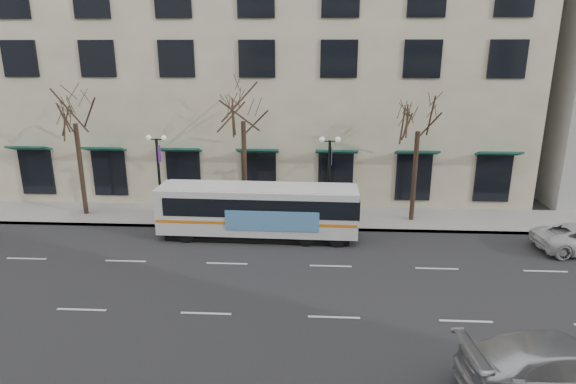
# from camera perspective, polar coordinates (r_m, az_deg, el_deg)

# --- Properties ---
(ground) EXTENTS (160.00, 160.00, 0.00)m
(ground) POSITION_cam_1_polar(r_m,az_deg,el_deg) (21.63, -8.35, -10.95)
(ground) COLOR black
(ground) RESTS_ON ground
(sidewalk_far) EXTENTS (80.00, 4.00, 0.15)m
(sidewalk_far) POSITION_cam_1_polar(r_m,az_deg,el_deg) (29.48, 4.71, -3.06)
(sidewalk_far) COLOR gray
(sidewalk_far) RESTS_ON ground
(building_hotel) EXTENTS (40.00, 20.00, 24.00)m
(building_hotel) POSITION_cam_1_polar(r_m,az_deg,el_deg) (40.31, -5.87, 19.37)
(building_hotel) COLOR tan
(building_hotel) RESTS_ON ground
(tree_far_left) EXTENTS (3.60, 3.60, 8.34)m
(tree_far_left) POSITION_cam_1_polar(r_m,az_deg,el_deg) (31.17, -24.11, 9.16)
(tree_far_left) COLOR black
(tree_far_left) RESTS_ON ground
(tree_far_mid) EXTENTS (3.60, 3.60, 8.55)m
(tree_far_mid) POSITION_cam_1_polar(r_m,az_deg,el_deg) (28.05, -5.38, 10.27)
(tree_far_mid) COLOR black
(tree_far_mid) RESTS_ON ground
(tree_far_right) EXTENTS (3.60, 3.60, 8.06)m
(tree_far_right) POSITION_cam_1_polar(r_m,az_deg,el_deg) (28.41, 15.28, 8.86)
(tree_far_right) COLOR black
(tree_far_right) RESTS_ON ground
(lamp_post_left) EXTENTS (1.22, 0.45, 5.21)m
(lamp_post_left) POSITION_cam_1_polar(r_m,az_deg,el_deg) (29.33, -15.04, 2.17)
(lamp_post_left) COLOR black
(lamp_post_left) RESTS_ON ground
(lamp_post_right) EXTENTS (1.22, 0.45, 5.21)m
(lamp_post_right) POSITION_cam_1_polar(r_m,az_deg,el_deg) (27.88, 4.90, 1.96)
(lamp_post_right) COLOR black
(lamp_post_right) RESTS_ON ground
(city_bus) EXTENTS (10.82, 2.59, 2.92)m
(city_bus) POSITION_cam_1_polar(r_m,az_deg,el_deg) (26.11, -3.42, -2.11)
(city_bus) COLOR silver
(city_bus) RESTS_ON ground
(silver_car) EXTENTS (6.35, 3.16, 1.77)m
(silver_car) POSITION_cam_1_polar(r_m,az_deg,el_deg) (17.17, 29.82, -17.62)
(silver_car) COLOR #ABADB3
(silver_car) RESTS_ON ground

